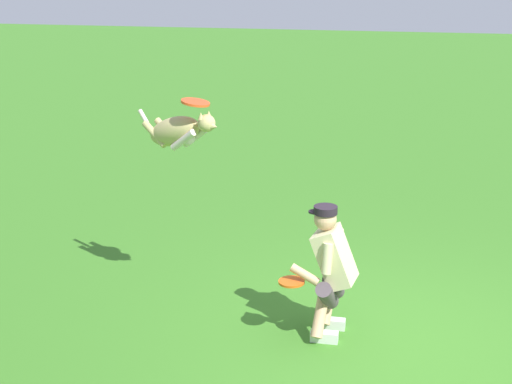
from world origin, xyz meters
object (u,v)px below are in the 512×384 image
Objects in this scene: frisbee_flying at (195,102)px; frisbee_held at (292,282)px; dog at (178,131)px; person at (330,268)px.

frisbee_held is at bearing 154.01° from frisbee_flying.
dog is at bearing -27.19° from frisbee_held.
person is 5.29× the size of frisbee_held.
dog reaches higher than frisbee_held.
frisbee_flying reaches higher than person.
frisbee_held is at bearing 38.35° from person.
person is 2.01m from frisbee_flying.
person is at bearing -149.77° from frisbee_held.
dog is 4.04× the size of frisbee_held.
frisbee_held is (0.33, 0.19, -0.09)m from person.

